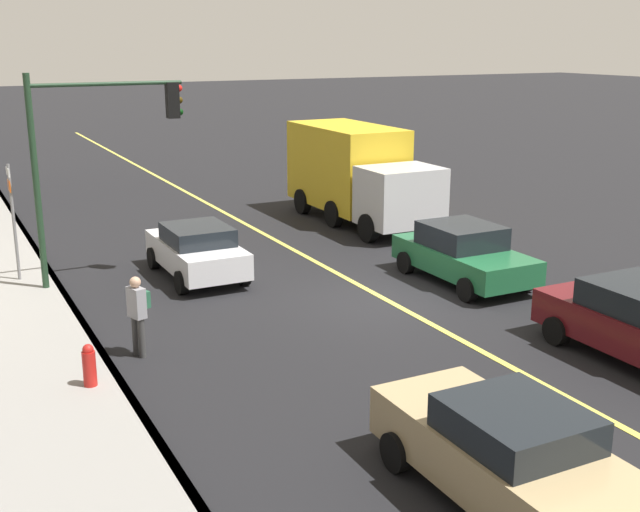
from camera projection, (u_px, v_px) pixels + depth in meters
The scene contains 12 objects.
ground at pixel (385, 299), 19.41m from camera, with size 200.00×200.00×0.00m, color black.
sidewalk_slab at pixel (12, 359), 15.62m from camera, with size 80.00×3.39×0.15m, color gray.
curb_edge at pixel (96, 345), 16.33m from camera, with size 80.00×0.16×0.15m, color slate.
lane_stripe_center at pixel (385, 299), 19.41m from camera, with size 80.00×0.16×0.01m, color #D8CC4C.
car_green at pixel (463, 253), 20.66m from camera, with size 4.11×2.03×1.52m.
car_tan at pixel (509, 455), 10.65m from camera, with size 4.37×1.91×1.51m.
car_white at pixel (197, 250), 21.07m from camera, with size 3.89×1.88×1.43m.
truck_yellow at pixel (357, 173), 27.33m from camera, with size 6.90×2.58×3.24m.
pedestrian_with_backpack at pixel (138, 310), 15.72m from camera, with size 0.44×0.44×1.66m.
traffic_light_mast at pixel (95, 142), 19.57m from camera, with size 0.28×3.83×5.39m.
street_sign_post at pixel (13, 215), 20.09m from camera, with size 0.60×0.08×3.15m.
fire_hydrant at pixel (90, 369), 14.17m from camera, with size 0.24×0.24×0.94m.
Camera 1 is at (-15.70, 9.79, 6.17)m, focal length 44.55 mm.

